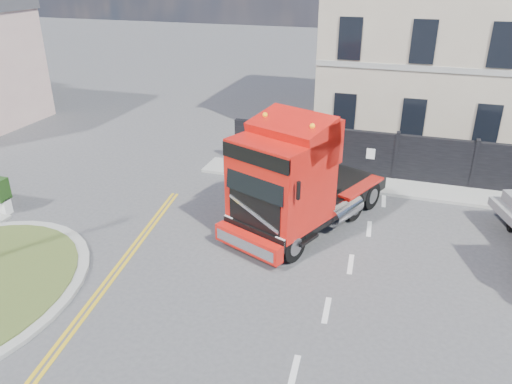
% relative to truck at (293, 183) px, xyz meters
% --- Properties ---
extents(ground, '(120.00, 120.00, 0.00)m').
position_rel_truck_xyz_m(ground, '(-1.04, -3.42, -1.78)').
color(ground, '#424244').
rests_on(ground, ground).
extents(hoarding_fence, '(18.80, 0.25, 2.00)m').
position_rel_truck_xyz_m(hoarding_fence, '(5.52, 5.58, -0.78)').
color(hoarding_fence, black).
rests_on(hoarding_fence, ground).
extents(georgian_building, '(12.30, 10.30, 12.80)m').
position_rel_truck_xyz_m(georgian_building, '(4.96, 13.08, 3.99)').
color(georgian_building, '#B6AA90').
rests_on(georgian_building, ground).
extents(pavement_far, '(20.00, 1.60, 0.12)m').
position_rel_truck_xyz_m(pavement_far, '(4.96, 4.68, -1.72)').
color(pavement_far, gray).
rests_on(pavement_far, ground).
extents(truck, '(4.85, 7.07, 3.98)m').
position_rel_truck_xyz_m(truck, '(0.00, 0.00, 0.00)').
color(truck, black).
rests_on(truck, ground).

